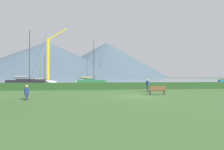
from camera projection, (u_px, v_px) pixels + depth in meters
name	position (u px, v px, depth m)	size (l,w,h in m)	color
ground_plane	(137.00, 96.00, 19.81)	(1000.00, 1000.00, 0.00)	#477038
harbor_water	(90.00, 79.00, 155.42)	(320.00, 246.00, 0.00)	#8499A8
hedge_line	(118.00, 86.00, 30.70)	(80.00, 1.20, 1.05)	#284C23
sailboat_slip_0	(27.00, 82.00, 43.81)	(9.00, 2.77, 12.06)	black
sailboat_slip_4	(92.00, 81.00, 52.80)	(8.52, 3.83, 11.36)	#236B38
sailboat_slip_6	(43.00, 82.00, 54.80)	(6.96, 2.39, 8.19)	white
sailboat_slip_7	(86.00, 81.00, 65.38)	(7.00, 2.94, 9.29)	#9E9EA3
sailboat_slip_8	(39.00, 80.00, 103.44)	(6.69, 2.55, 7.76)	black
park_bench_near_path	(157.00, 90.00, 21.07)	(1.75, 0.57, 0.95)	brown
person_seated_viewer	(27.00, 92.00, 16.40)	(0.36, 0.57, 1.25)	#2D3347
person_standing_walker	(147.00, 84.00, 24.86)	(0.36, 0.56, 1.65)	#2D3347
dock_crane	(49.00, 63.00, 66.65)	(6.97, 2.00, 18.22)	#333338
distant_hill_west_ridge	(106.00, 60.00, 427.93)	(259.61, 259.61, 74.80)	#4C6070
distant_hill_central_peak	(47.00, 60.00, 372.49)	(296.63, 296.63, 67.01)	#4C6070
distant_hill_east_ridge	(49.00, 62.00, 423.67)	(357.96, 357.96, 67.71)	#425666
distant_hill_far_shoulder	(109.00, 60.00, 435.98)	(184.48, 184.48, 75.40)	slate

